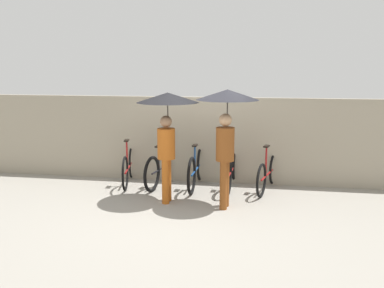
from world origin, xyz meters
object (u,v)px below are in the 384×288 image
(pedestrian_center, at_px, (227,113))
(parked_bicycle_2, at_px, (196,169))
(parked_bicycle_3, at_px, (232,169))
(parked_bicycle_0, at_px, (129,166))
(pedestrian_leading, at_px, (167,114))
(parked_bicycle_1, at_px, (162,167))
(parked_bicycle_4, at_px, (268,173))

(pedestrian_center, bearing_deg, parked_bicycle_2, 128.94)
(parked_bicycle_3, bearing_deg, parked_bicycle_2, 99.23)
(parked_bicycle_0, relative_size, pedestrian_center, 0.82)
(parked_bicycle_3, distance_m, pedestrian_leading, 1.97)
(parked_bicycle_1, height_order, parked_bicycle_3, parked_bicycle_3)
(parked_bicycle_2, height_order, parked_bicycle_3, parked_bicycle_3)
(pedestrian_center, bearing_deg, pedestrian_leading, 179.06)
(parked_bicycle_1, xyz_separation_m, pedestrian_center, (1.43, -1.16, 1.29))
(parked_bicycle_1, bearing_deg, parked_bicycle_3, -79.03)
(parked_bicycle_2, distance_m, parked_bicycle_4, 1.45)
(parked_bicycle_1, relative_size, parked_bicycle_2, 0.98)
(parked_bicycle_0, bearing_deg, pedestrian_leading, -142.59)
(parked_bicycle_1, distance_m, parked_bicycle_2, 0.73)
(parked_bicycle_1, distance_m, parked_bicycle_3, 1.45)
(parked_bicycle_4, relative_size, pedestrian_center, 0.80)
(parked_bicycle_2, bearing_deg, parked_bicycle_1, 88.02)
(parked_bicycle_0, xyz_separation_m, pedestrian_leading, (1.08, -0.98, 1.25))
(parked_bicycle_0, distance_m, parked_bicycle_3, 2.18)
(parked_bicycle_1, height_order, parked_bicycle_4, parked_bicycle_4)
(parked_bicycle_4, distance_m, pedestrian_leading, 2.44)
(parked_bicycle_2, relative_size, parked_bicycle_3, 1.00)
(parked_bicycle_0, height_order, parked_bicycle_2, parked_bicycle_0)
(parked_bicycle_4, height_order, pedestrian_leading, pedestrian_leading)
(pedestrian_leading, distance_m, pedestrian_center, 1.09)
(parked_bicycle_2, height_order, parked_bicycle_4, parked_bicycle_4)
(parked_bicycle_1, bearing_deg, parked_bicycle_4, -81.40)
(pedestrian_leading, bearing_deg, parked_bicycle_4, 29.66)
(parked_bicycle_0, distance_m, parked_bicycle_1, 0.73)
(pedestrian_leading, bearing_deg, pedestrian_center, -6.54)
(parked_bicycle_0, xyz_separation_m, parked_bicycle_2, (1.45, -0.00, 0.01))
(parked_bicycle_2, xyz_separation_m, parked_bicycle_3, (0.73, 0.08, -0.01))
(parked_bicycle_3, bearing_deg, parked_bicycle_1, 94.63)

